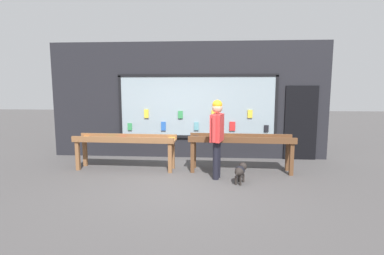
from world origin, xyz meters
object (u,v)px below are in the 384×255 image
Objects in this scene: display_table_left at (125,142)px; person_browsing at (217,132)px; small_dog at (240,170)px; display_table_right at (241,143)px.

person_browsing is (2.27, -0.60, 0.37)m from display_table_left.
person_browsing reaches higher than small_dog.
display_table_left is at bearing 88.67° from person_browsing.
display_table_left is at bearing 92.17° from small_dog.
person_browsing is (-0.59, -0.60, 0.34)m from display_table_right.
display_table_right is 1.02m from small_dog.
display_table_left is 2.86m from display_table_right.
display_table_left is 1.00× the size of display_table_right.
display_table_left reaches higher than small_dog.
small_dog is (-0.08, -0.91, -0.44)m from display_table_right.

